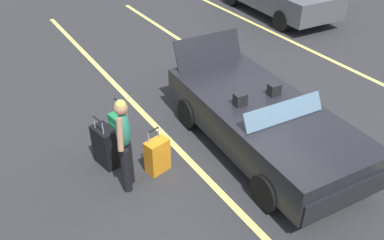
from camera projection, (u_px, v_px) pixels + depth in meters
ground_plane at (259, 148)px, 7.69m from camera, size 80.00×80.00×0.00m
lot_line_near at (200, 172)px, 7.11m from camera, size 18.00×0.12×0.01m
lot_line_mid at (312, 126)px, 8.30m from camera, size 18.00×0.12×0.01m
convertible_car at (269, 127)px, 7.21m from camera, size 4.27×2.04×1.52m
suitcase_large_black at (106, 146)px, 7.11m from camera, size 0.52×0.38×0.98m
suitcase_medium_bright at (157, 156)px, 6.99m from camera, size 0.33×0.45×0.83m
suitcase_small_carryon at (117, 127)px, 7.82m from camera, size 0.36×0.26×0.83m
traveler_person at (124, 140)px, 6.32m from camera, size 0.54×0.42×1.65m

